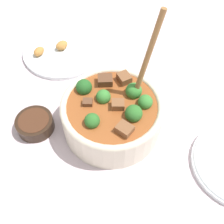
{
  "coord_description": "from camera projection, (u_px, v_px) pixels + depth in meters",
  "views": [
    {
      "loc": [
        -0.39,
        0.01,
        0.59
      ],
      "look_at": [
        0.0,
        0.0,
        0.06
      ],
      "focal_mm": 45.0,
      "sensor_mm": 36.0,
      "label": 1
    }
  ],
  "objects": [
    {
      "name": "stew_bowl",
      "position": [
        112.0,
        113.0,
        0.67
      ],
      "size": [
        0.24,
        0.24,
        0.3
      ],
      "color": "beige",
      "rests_on": "ground_plane"
    },
    {
      "name": "condiment_bowl",
      "position": [
        35.0,
        123.0,
        0.69
      ],
      "size": [
        0.09,
        0.09,
        0.03
      ],
      "color": "black",
      "rests_on": "ground_plane"
    },
    {
      "name": "food_plate",
      "position": [
        63.0,
        50.0,
        0.87
      ],
      "size": [
        0.25,
        0.25,
        0.04
      ],
      "color": "white",
      "rests_on": "ground_plane"
    },
    {
      "name": "ground_plane",
      "position": [
        112.0,
        126.0,
        0.71
      ],
      "size": [
        4.0,
        4.0,
        0.0
      ],
      "primitive_type": "plane",
      "color": "silver"
    }
  ]
}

